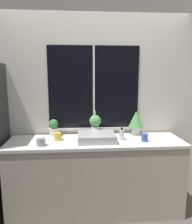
% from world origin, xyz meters
% --- Properties ---
extents(ground_plane, '(14.00, 14.00, 0.00)m').
position_xyz_m(ground_plane, '(0.00, 0.00, 0.00)').
color(ground_plane, '#4C4742').
extents(wall_back, '(8.00, 0.09, 2.70)m').
position_xyz_m(wall_back, '(0.00, 0.65, 1.35)').
color(wall_back, beige).
rests_on(wall_back, ground_plane).
extents(counter, '(2.13, 0.60, 0.93)m').
position_xyz_m(counter, '(0.00, 0.29, 0.47)').
color(counter, '#B2A893').
rests_on(counter, ground_plane).
extents(sink, '(0.45, 0.45, 0.33)m').
position_xyz_m(sink, '(0.01, 0.29, 0.97)').
color(sink, '#ADADB2').
rests_on(sink, counter).
extents(potted_plant_left, '(0.12, 0.12, 0.22)m').
position_xyz_m(potted_plant_left, '(-0.53, 0.51, 1.04)').
color(potted_plant_left, white).
rests_on(potted_plant_left, counter).
extents(potted_plant_center, '(0.15, 0.15, 0.27)m').
position_xyz_m(potted_plant_center, '(0.01, 0.51, 1.08)').
color(potted_plant_center, white).
rests_on(potted_plant_center, counter).
extents(potted_plant_right, '(0.20, 0.20, 0.32)m').
position_xyz_m(potted_plant_right, '(0.55, 0.51, 1.12)').
color(potted_plant_right, white).
rests_on(potted_plant_right, counter).
extents(soap_bottle, '(0.06, 0.06, 0.15)m').
position_xyz_m(soap_bottle, '(0.32, 0.29, 0.99)').
color(soap_bottle, white).
rests_on(soap_bottle, counter).
extents(mug_blue, '(0.07, 0.07, 0.09)m').
position_xyz_m(mug_blue, '(0.58, 0.20, 0.97)').
color(mug_blue, '#3351AD').
rests_on(mug_blue, counter).
extents(mug_yellow, '(0.08, 0.08, 0.09)m').
position_xyz_m(mug_yellow, '(-0.46, 0.32, 0.98)').
color(mug_yellow, gold).
rests_on(mug_yellow, counter).
extents(mug_grey, '(0.10, 0.10, 0.09)m').
position_xyz_m(mug_grey, '(-0.63, 0.13, 0.97)').
color(mug_grey, gray).
rests_on(mug_grey, counter).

